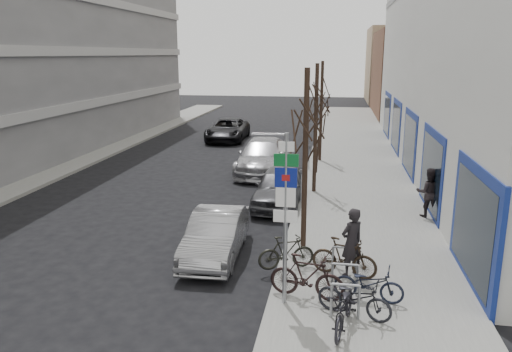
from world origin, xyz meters
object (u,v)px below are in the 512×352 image
(pedestrian_far, at_px, (428,192))
(bike_mid_curb, at_px, (369,281))
(bike_rack, at_px, (345,276))
(parked_car_front, at_px, (216,235))
(bike_near_right, at_px, (307,276))
(lane_car, at_px, (228,130))
(bike_mid_inner, at_px, (286,252))
(highway_sign_pole, at_px, (286,209))
(tree_far, at_px, (322,88))
(meter_front, at_px, (287,228))
(pedestrian_near, at_px, (352,242))
(meter_mid, at_px, (301,182))
(tree_mid, at_px, (316,98))
(parked_car_mid, at_px, (280,187))
(tree_near, at_px, (306,118))
(meter_back, at_px, (309,155))
(bike_far_curb, at_px, (355,294))
(bike_near_left, at_px, (345,305))
(bike_far_inner, at_px, (344,257))
(parked_car_back, at_px, (263,156))

(pedestrian_far, bearing_deg, bike_mid_curb, 71.30)
(bike_rack, distance_m, parked_car_front, 4.32)
(bike_near_right, height_order, lane_car, lane_car)
(bike_mid_inner, bearing_deg, highway_sign_pole, 162.98)
(tree_far, relative_size, meter_front, 4.33)
(pedestrian_near, bearing_deg, meter_mid, -114.44)
(tree_far, distance_m, bike_near_right, 16.54)
(highway_sign_pole, height_order, tree_far, tree_far)
(tree_mid, bearing_deg, bike_mid_curb, -79.61)
(pedestrian_near, bearing_deg, tree_mid, -120.10)
(bike_rack, distance_m, meter_mid, 8.07)
(meter_mid, xyz_separation_m, pedestrian_far, (4.65, -1.27, 0.14))
(tree_mid, height_order, parked_car_front, tree_mid)
(meter_front, bearing_deg, tree_mid, 86.32)
(parked_car_mid, bearing_deg, tree_near, -72.63)
(pedestrian_far, bearing_deg, lane_car, -54.27)
(bike_rack, bearing_deg, bike_mid_inner, 140.00)
(bike_mid_curb, height_order, bike_mid_inner, bike_mid_curb)
(meter_back, distance_m, bike_near_right, 13.71)
(bike_rack, distance_m, tree_mid, 10.08)
(bike_mid_inner, height_order, pedestrian_far, pedestrian_far)
(bike_mid_curb, height_order, bike_far_curb, bike_far_curb)
(meter_mid, distance_m, lane_car, 15.60)
(meter_front, distance_m, pedestrian_near, 2.21)
(bike_rack, height_order, pedestrian_far, pedestrian_far)
(tree_far, distance_m, bike_near_left, 17.83)
(bike_rack, distance_m, bike_mid_inner, 2.03)
(meter_mid, distance_m, pedestrian_near, 6.99)
(meter_front, bearing_deg, meter_mid, 90.00)
(bike_near_right, bearing_deg, meter_mid, 16.18)
(meter_front, height_order, bike_mid_curb, meter_front)
(pedestrian_far, bearing_deg, bike_far_inner, 62.61)
(tree_near, bearing_deg, highway_sign_pole, -93.26)
(highway_sign_pole, xyz_separation_m, meter_mid, (-0.25, 8.51, -1.54))
(highway_sign_pole, distance_m, parked_car_mid, 8.45)
(bike_near_left, bearing_deg, tree_far, 104.63)
(meter_front, bearing_deg, bike_near_left, -67.53)
(bike_near_right, relative_size, parked_car_back, 0.32)
(tree_mid, distance_m, bike_mid_inner, 8.81)
(meter_back, distance_m, bike_near_left, 15.05)
(tree_far, relative_size, bike_near_left, 3.06)
(bike_mid_curb, bearing_deg, bike_far_curb, 165.68)
(parked_car_back, bearing_deg, bike_near_left, -75.65)
(bike_far_curb, xyz_separation_m, pedestrian_far, (2.80, 7.60, 0.38))
(tree_mid, relative_size, pedestrian_far, 3.04)
(parked_car_mid, xyz_separation_m, lane_car, (-5.33, 14.64, -0.00))
(tree_far, bearing_deg, tree_near, -90.00)
(highway_sign_pole, bearing_deg, bike_near_right, 32.83)
(bike_mid_inner, relative_size, pedestrian_far, 0.88)
(bike_rack, distance_m, pedestrian_far, 7.28)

